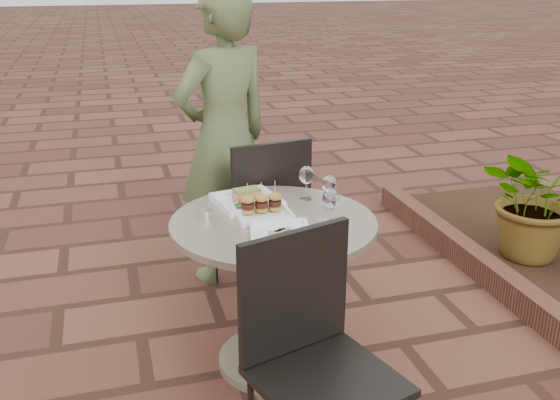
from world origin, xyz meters
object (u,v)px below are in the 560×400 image
object	(u,v)px
chair_far	(264,207)
plate_tuna	(280,233)
cafe_table	(274,271)
plate_salmon	(247,200)
chair_near	(311,343)
diner	(224,139)
plate_sliders	(261,208)

from	to	relation	value
chair_far	plate_tuna	size ratio (longest dim) A/B	3.25
plate_tuna	cafe_table	bearing A→B (deg)	83.51
plate_salmon	chair_near	bearing A→B (deg)	-89.02
cafe_table	chair_near	xyz separation A→B (m)	(-0.05, -0.68, 0.07)
chair_near	plate_salmon	world-z (taller)	chair_near
diner	plate_tuna	bearing A→B (deg)	66.94
cafe_table	chair_far	distance (m)	0.63
cafe_table	chair_far	bearing A→B (deg)	79.33
chair_near	plate_sliders	distance (m)	0.78
diner	plate_tuna	size ratio (longest dim) A/B	5.93
diner	plate_sliders	world-z (taller)	diner
chair_near	diner	size ratio (longest dim) A/B	0.55
cafe_table	plate_salmon	size ratio (longest dim) A/B	2.79
diner	plate_tuna	world-z (taller)	diner
cafe_table	plate_tuna	bearing A→B (deg)	-96.49
plate_salmon	chair_far	bearing A→B (deg)	65.43
chair_far	plate_sliders	size ratio (longest dim) A/B	3.81
diner	plate_salmon	size ratio (longest dim) A/B	5.27
cafe_table	plate_tuna	world-z (taller)	plate_tuna
chair_far	cafe_table	bearing A→B (deg)	69.72
chair_far	diner	distance (m)	0.47
chair_near	diner	xyz separation A→B (m)	(0.03, 1.63, 0.30)
diner	plate_sliders	size ratio (longest dim) A/B	6.96
diner	plate_sliders	bearing A→B (deg)	66.04
chair_near	plate_tuna	distance (m)	0.54
cafe_table	plate_tuna	xyz separation A→B (m)	(-0.02, -0.17, 0.26)
plate_sliders	plate_salmon	bearing A→B (deg)	102.11
plate_sliders	diner	bearing A→B (deg)	89.39
plate_salmon	plate_sliders	bearing A→B (deg)	-77.89
plate_sliders	plate_tuna	distance (m)	0.25
chair_far	plate_salmon	world-z (taller)	chair_far
diner	plate_tuna	xyz separation A→B (m)	(0.01, -1.13, -0.10)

